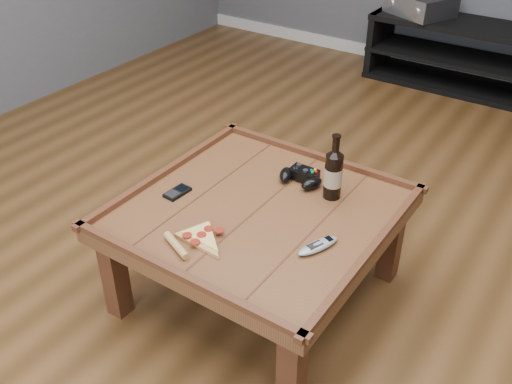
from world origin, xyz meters
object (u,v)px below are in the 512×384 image
Objects in this scene: coffee_table at (258,221)px; beer_bottle at (333,173)px; pizza_slice at (198,238)px; media_console at (463,56)px; remote_control at (318,246)px; game_controller at (301,177)px; smartphone at (177,192)px; av_receiver at (420,4)px.

beer_bottle is at bearing 50.59° from coffee_table.
beer_bottle is at bearing 86.05° from pizza_slice.
beer_bottle is 0.61m from pizza_slice.
media_console is 7.53× the size of remote_control.
media_console is at bearing 111.48° from pizza_slice.
smartphone is (-0.38, -0.36, -0.02)m from game_controller.
beer_bottle is at bearing -52.52° from av_receiver.
coffee_table reaches higher than smartphone.
pizza_slice is at bearing -130.43° from remote_control.
game_controller is at bearing -55.97° from av_receiver.
game_controller is at bearing 101.76° from pizza_slice.
beer_bottle reaches higher than remote_control.
coffee_table is 5.54× the size of remote_control.
remote_control is at bearing 5.27° from smartphone.
game_controller is 0.52m from smartphone.
beer_bottle is at bearing 131.51° from remote_control.
game_controller is 0.45m from remote_control.
remote_control is at bearing -70.11° from beer_bottle.
smartphone is 0.66m from remote_control.
av_receiver is at bearing 118.72° from pizza_slice.
beer_bottle is (0.20, -2.51, 0.32)m from media_console.
game_controller reaches higher than coffee_table.
remote_control reaches higher than smartphone.
smartphone is 2.85m from av_receiver.
beer_bottle is 1.32× the size of game_controller.
coffee_table is 2.75m from media_console.
pizza_slice is at bearing -91.34° from media_console.
remote_control is at bearing -15.26° from coffee_table.
coffee_table is 3.21× the size of pizza_slice.
smartphone is at bearing 166.82° from pizza_slice.
beer_bottle reaches higher than coffee_table.
media_console is 4.96× the size of beer_bottle.
av_receiver is at bearing 99.46° from game_controller.
game_controller is (0.04, 0.26, 0.09)m from coffee_table.
av_receiver reaches higher than coffee_table.
remote_control is 2.92m from av_receiver.
pizza_slice reaches higher than coffee_table.
game_controller reaches higher than smartphone.
pizza_slice is at bearing -101.28° from game_controller.
pizza_slice reaches higher than smartphone.
remote_control is (0.28, -0.35, -0.01)m from game_controller.
media_console is 3.05m from pizza_slice.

